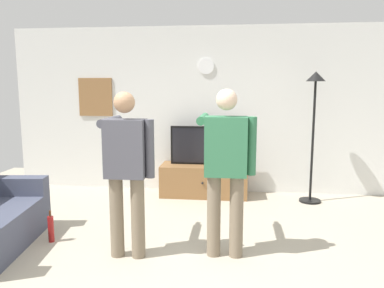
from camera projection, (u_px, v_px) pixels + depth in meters
ground_plane at (176, 273)px, 3.55m from camera, size 8.40×8.40×0.00m
back_wall at (203, 110)px, 6.24m from camera, size 6.40×0.10×2.70m
tv_stand at (204, 180)px, 6.06m from camera, size 1.37×0.58×0.50m
television at (204, 145)px, 6.02m from camera, size 1.08×0.07×0.61m
wall_clock at (206, 66)px, 6.07m from camera, size 0.25×0.03×0.25m
framed_picture at (96, 97)px, 6.36m from camera, size 0.58×0.04×0.63m
floor_lamp at (314, 110)px, 5.55m from camera, size 0.32×0.32×1.95m
person_standing_nearer_lamp at (126, 165)px, 3.79m from camera, size 0.58×0.78×1.69m
person_standing_nearer_couch at (226, 163)px, 3.80m from camera, size 0.60×0.78×1.72m
beverage_bottle at (51, 229)px, 4.26m from camera, size 0.07×0.07×0.37m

